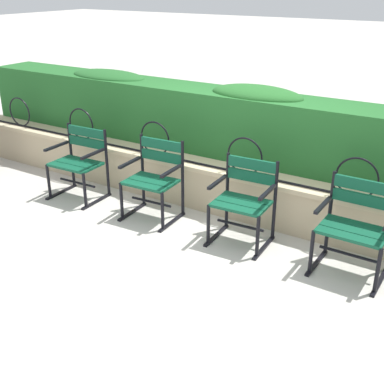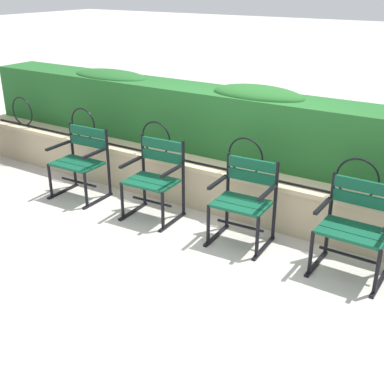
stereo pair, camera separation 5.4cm
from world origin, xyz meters
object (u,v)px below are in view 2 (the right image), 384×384
at_px(park_chair_leftmost, 81,160).
at_px(park_chair_rightmost, 356,226).
at_px(park_chair_centre_left, 155,177).
at_px(park_chair_centre_right, 244,199).

distance_m(park_chair_leftmost, park_chair_rightmost, 3.32).
distance_m(park_chair_centre_left, park_chair_centre_right, 1.11).
relative_size(park_chair_centre_left, park_chair_centre_right, 1.03).
bearing_deg(park_chair_leftmost, park_chair_rightmost, 0.99).
xyz_separation_m(park_chair_leftmost, park_chair_centre_right, (2.21, 0.05, -0.00)).
distance_m(park_chair_leftmost, park_chair_centre_right, 2.21).
bearing_deg(park_chair_centre_right, park_chair_leftmost, -178.83).
relative_size(park_chair_centre_right, park_chair_rightmost, 0.99).
distance_m(park_chair_centre_right, park_chair_rightmost, 1.11).
height_order(park_chair_centre_left, park_chair_centre_right, park_chair_centre_left).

